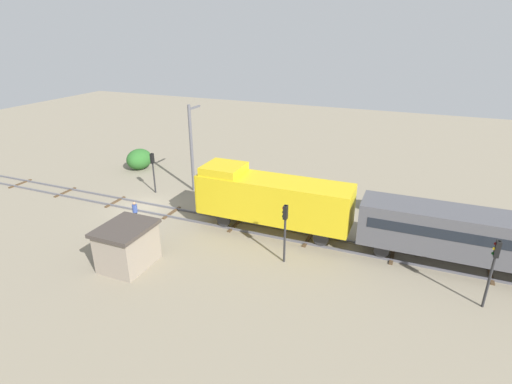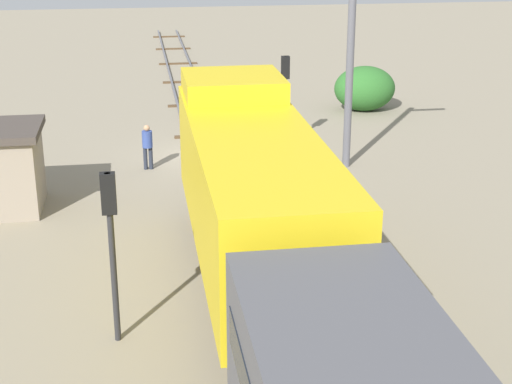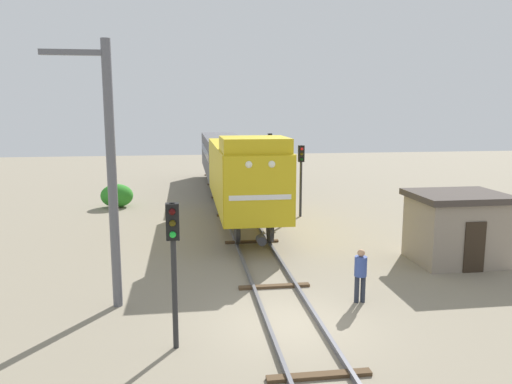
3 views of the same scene
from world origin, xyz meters
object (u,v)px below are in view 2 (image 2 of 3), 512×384
(traffic_signal_mid, at_px, (111,226))
(worker_near_track, at_px, (147,143))
(traffic_signal_near, at_px, (285,84))
(catenary_mast, at_px, (352,55))
(locomotive, at_px, (252,184))

(traffic_signal_mid, xyz_separation_m, worker_near_track, (-1.00, -12.39, -1.76))
(traffic_signal_near, height_order, catenary_mast, catenary_mast)
(locomotive, relative_size, worker_near_track, 6.82)
(traffic_signal_mid, distance_m, catenary_mast, 14.44)
(traffic_signal_near, xyz_separation_m, traffic_signal_mid, (6.60, 14.61, 0.16))
(traffic_signal_near, distance_m, worker_near_track, 6.23)
(locomotive, bearing_deg, traffic_signal_mid, 33.03)
(locomotive, relative_size, catenary_mast, 1.47)
(locomotive, height_order, worker_near_track, locomotive)
(traffic_signal_near, relative_size, traffic_signal_mid, 0.94)
(worker_near_track, relative_size, catenary_mast, 0.22)
(worker_near_track, distance_m, catenary_mast, 8.15)
(traffic_signal_near, bearing_deg, locomotive, 75.53)
(traffic_signal_near, xyz_separation_m, worker_near_track, (5.60, 2.22, -1.60))
(locomotive, height_order, traffic_signal_mid, locomotive)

